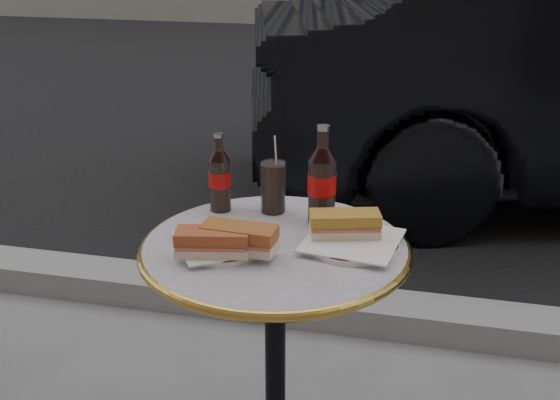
% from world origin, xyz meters
% --- Properties ---
extents(asphalt_road, '(40.00, 8.00, 0.00)m').
position_xyz_m(asphalt_road, '(0.00, 5.00, 0.00)').
color(asphalt_road, black).
rests_on(asphalt_road, ground).
extents(curb, '(40.00, 0.20, 0.12)m').
position_xyz_m(curb, '(0.00, 0.90, 0.05)').
color(curb, gray).
rests_on(curb, ground).
extents(bistro_table, '(0.62, 0.62, 0.73)m').
position_xyz_m(bistro_table, '(0.00, 0.00, 0.37)').
color(bistro_table, '#BAB2C4').
rests_on(bistro_table, ground).
extents(plate_left, '(0.26, 0.26, 0.01)m').
position_xyz_m(plate_left, '(-0.11, -0.05, 0.74)').
color(plate_left, white).
rests_on(plate_left, bistro_table).
extents(plate_right, '(0.27, 0.27, 0.01)m').
position_xyz_m(plate_right, '(0.17, 0.03, 0.74)').
color(plate_right, white).
rests_on(plate_right, bistro_table).
extents(sandwich_left_a, '(0.17, 0.10, 0.05)m').
position_xyz_m(sandwich_left_a, '(-0.11, -0.11, 0.77)').
color(sandwich_left_a, '#AB4F2B').
rests_on(sandwich_left_a, plate_left).
extents(sandwich_left_b, '(0.17, 0.09, 0.06)m').
position_xyz_m(sandwich_left_b, '(-0.06, -0.08, 0.77)').
color(sandwich_left_b, '#A45729').
rests_on(sandwich_left_b, plate_left).
extents(sandwich_right, '(0.17, 0.11, 0.06)m').
position_xyz_m(sandwich_right, '(0.15, 0.05, 0.77)').
color(sandwich_right, '#B5822E').
rests_on(sandwich_right, plate_right).
extents(cola_bottle_left, '(0.07, 0.07, 0.20)m').
position_xyz_m(cola_bottle_left, '(-0.18, 0.17, 0.83)').
color(cola_bottle_left, black).
rests_on(cola_bottle_left, bistro_table).
extents(cola_bottle_right, '(0.09, 0.09, 0.25)m').
position_xyz_m(cola_bottle_right, '(0.08, 0.14, 0.86)').
color(cola_bottle_right, black).
rests_on(cola_bottle_right, bistro_table).
extents(cola_glass, '(0.08, 0.08, 0.13)m').
position_xyz_m(cola_glass, '(-0.05, 0.19, 0.80)').
color(cola_glass, black).
rests_on(cola_glass, bistro_table).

